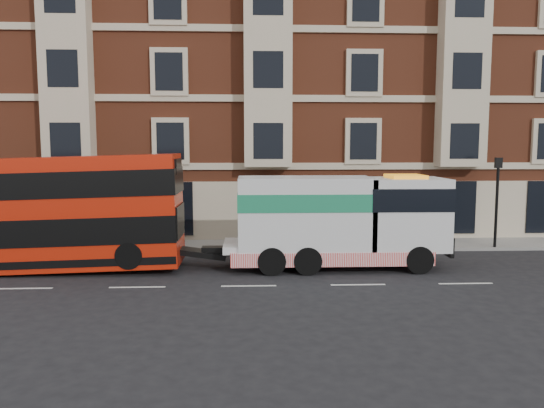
{
  "coord_description": "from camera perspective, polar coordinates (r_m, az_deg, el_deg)",
  "views": [
    {
      "loc": [
        0.04,
        -18.76,
        5.04
      ],
      "look_at": [
        1.02,
        4.0,
        2.55
      ],
      "focal_mm": 35.0,
      "sensor_mm": 36.0,
      "label": 1
    }
  ],
  "objects": [
    {
      "name": "ground",
      "position": [
        19.43,
        -2.53,
        -8.81
      ],
      "size": [
        120.0,
        120.0,
        0.0
      ],
      "primitive_type": "plane",
      "color": "black",
      "rests_on": "ground"
    },
    {
      "name": "sidewalk",
      "position": [
        26.73,
        -2.52,
        -4.48
      ],
      "size": [
        90.0,
        3.0,
        0.15
      ],
      "primitive_type": "cube",
      "color": "slate",
      "rests_on": "ground"
    },
    {
      "name": "victorian_terrace",
      "position": [
        34.14,
        -1.72,
        14.7
      ],
      "size": [
        45.0,
        12.0,
        20.4
      ],
      "color": "brown",
      "rests_on": "ground"
    },
    {
      "name": "lamp_post_west",
      "position": [
        25.79,
        -16.0,
        0.73
      ],
      "size": [
        0.35,
        0.15,
        4.35
      ],
      "color": "black",
      "rests_on": "sidewalk"
    },
    {
      "name": "lamp_post_east",
      "position": [
        27.78,
        23.05,
        0.85
      ],
      "size": [
        0.35,
        0.15,
        4.35
      ],
      "color": "black",
      "rests_on": "sidewalk"
    },
    {
      "name": "double_decker_bus",
      "position": [
        23.29,
        -23.87,
        -0.73
      ],
      "size": [
        11.35,
        2.61,
        4.6
      ],
      "color": "red",
      "rests_on": "ground"
    },
    {
      "name": "tow_truck",
      "position": [
        22.02,
        6.85,
        -1.72
      ],
      "size": [
        9.09,
        2.69,
        3.79
      ],
      "color": "silver",
      "rests_on": "ground"
    },
    {
      "name": "pedestrian",
      "position": [
        28.37,
        -25.27,
        -2.57
      ],
      "size": [
        0.74,
        0.67,
        1.69
      ],
      "primitive_type": "imported",
      "rotation": [
        0.0,
        0.0,
        -0.55
      ],
      "color": "black",
      "rests_on": "sidewalk"
    }
  ]
}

